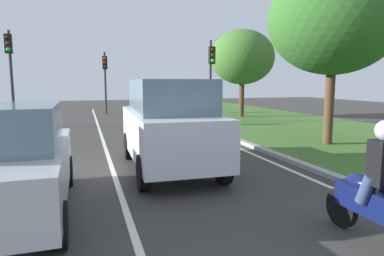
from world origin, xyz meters
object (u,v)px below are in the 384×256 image
at_px(motorcycle, 383,208).
at_px(traffic_light_near_right, 211,68).
at_px(tree_roadside_near, 334,19).
at_px(tree_roadside_far, 242,57).
at_px(car_sedan_left_lane, 9,162).
at_px(rider_person, 384,162).
at_px(traffic_light_overhead_left, 10,62).
at_px(traffic_light_far_median, 105,72).
at_px(car_suv_ahead, 169,124).

xyz_separation_m(motorcycle, traffic_light_near_right, (2.79, 13.84, 2.36)).
distance_m(tree_roadside_near, tree_roadside_far, 9.75).
height_order(car_sedan_left_lane, rider_person, car_sedan_left_lane).
bearing_deg(traffic_light_overhead_left, traffic_light_far_median, 51.06).
bearing_deg(rider_person, motorcycle, -91.26).
bearing_deg(tree_roadside_near, traffic_light_far_median, 114.74).
relative_size(car_suv_ahead, rider_person, 3.91).
xyz_separation_m(traffic_light_overhead_left, tree_roadside_far, (12.72, 1.06, 0.54)).
bearing_deg(tree_roadside_near, car_sedan_left_lane, -158.20).
distance_m(motorcycle, tree_roadside_far, 17.39).
xyz_separation_m(tree_roadside_near, tree_roadside_far, (1.31, 9.65, -0.58)).
bearing_deg(car_sedan_left_lane, traffic_light_far_median, 81.32).
height_order(traffic_light_overhead_left, traffic_light_far_median, traffic_light_overhead_left).
xyz_separation_m(car_sedan_left_lane, rider_person, (4.92, -2.71, 0.27)).
bearing_deg(car_suv_ahead, rider_person, -69.09).
height_order(motorcycle, tree_roadside_near, tree_roadside_near).
distance_m(car_suv_ahead, traffic_light_near_right, 10.17).
bearing_deg(rider_person, traffic_light_overhead_left, 116.32).
bearing_deg(traffic_light_overhead_left, tree_roadside_near, -36.97).
bearing_deg(rider_person, traffic_light_far_median, 97.48).
height_order(rider_person, traffic_light_near_right, traffic_light_near_right).
distance_m(motorcycle, traffic_light_overhead_left, 16.83).
xyz_separation_m(car_sedan_left_lane, traffic_light_far_median, (2.64, 18.19, 1.94)).
height_order(car_sedan_left_lane, tree_roadside_far, tree_roadside_far).
bearing_deg(traffic_light_far_median, traffic_light_near_right, -54.50).
height_order(car_sedan_left_lane, tree_roadside_near, tree_roadside_near).
distance_m(traffic_light_near_right, tree_roadside_near, 7.65).
height_order(motorcycle, traffic_light_far_median, traffic_light_far_median).
bearing_deg(traffic_light_near_right, traffic_light_far_median, 125.50).
bearing_deg(car_sedan_left_lane, traffic_light_near_right, 54.76).
bearing_deg(rider_person, car_sedan_left_lane, 152.41).
bearing_deg(traffic_light_near_right, traffic_light_overhead_left, 172.86).
bearing_deg(tree_roadside_far, car_sedan_left_lane, -128.45).
bearing_deg(traffic_light_overhead_left, motorcycle, -65.00).
distance_m(motorcycle, tree_roadside_near, 8.67).
distance_m(car_suv_ahead, traffic_light_overhead_left, 11.67).
xyz_separation_m(car_suv_ahead, tree_roadside_near, (6.09, 1.60, 3.13)).
distance_m(traffic_light_overhead_left, tree_roadside_far, 12.78).
bearing_deg(tree_roadside_near, traffic_light_overhead_left, 143.03).
bearing_deg(rider_person, tree_roadside_far, 71.75).
height_order(car_suv_ahead, car_sedan_left_lane, car_suv_ahead).
bearing_deg(car_suv_ahead, tree_roadside_near, 16.18).
xyz_separation_m(rider_person, traffic_light_overhead_left, (-7.03, 15.02, 1.99)).
relative_size(rider_person, traffic_light_far_median, 0.27).
relative_size(car_suv_ahead, tree_roadside_near, 0.74).
relative_size(motorcycle, tree_roadside_near, 0.31).
xyz_separation_m(car_suv_ahead, rider_person, (1.70, -4.84, 0.02)).
bearing_deg(car_suv_ahead, car_sedan_left_lane, -145.03).
bearing_deg(tree_roadside_far, traffic_light_overhead_left, -175.26).
xyz_separation_m(motorcycle, traffic_light_far_median, (-2.28, 20.95, 2.29)).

